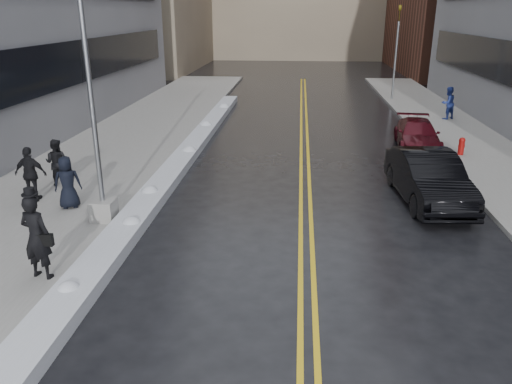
% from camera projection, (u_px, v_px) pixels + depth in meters
% --- Properties ---
extents(ground, '(160.00, 160.00, 0.00)m').
position_uv_depth(ground, '(205.00, 262.00, 12.31)').
color(ground, black).
rests_on(ground, ground).
extents(sidewalk_west, '(5.50, 50.00, 0.15)m').
position_uv_depth(sidewalk_west, '(118.00, 148.00, 22.10)').
color(sidewalk_west, gray).
rests_on(sidewalk_west, ground).
extents(sidewalk_east, '(4.00, 50.00, 0.15)m').
position_uv_depth(sidewalk_east, '(485.00, 157.00, 20.83)').
color(sidewalk_east, gray).
rests_on(sidewalk_east, ground).
extents(lane_line_left, '(0.12, 50.00, 0.01)m').
position_uv_depth(lane_line_left, '(301.00, 154.00, 21.48)').
color(lane_line_left, gold).
rests_on(lane_line_left, ground).
extents(lane_line_right, '(0.12, 50.00, 0.01)m').
position_uv_depth(lane_line_right, '(308.00, 154.00, 21.45)').
color(lane_line_right, gold).
rests_on(lane_line_right, ground).
extents(snow_ridge, '(0.90, 30.00, 0.34)m').
position_uv_depth(snow_ridge, '(181.00, 161.00, 19.93)').
color(snow_ridge, silver).
rests_on(snow_ridge, ground).
extents(lamppost, '(0.65, 0.65, 7.62)m').
position_uv_depth(lamppost, '(96.00, 139.00, 13.58)').
color(lamppost, gray).
rests_on(lamppost, sidewalk_west).
extents(fire_hydrant, '(0.26, 0.26, 0.73)m').
position_uv_depth(fire_hydrant, '(462.00, 145.00, 20.75)').
color(fire_hydrant, maroon).
rests_on(fire_hydrant, sidewalk_east).
extents(traffic_signal, '(0.16, 0.20, 6.00)m').
position_uv_depth(traffic_signal, '(396.00, 49.00, 32.91)').
color(traffic_signal, gray).
rests_on(traffic_signal, sidewalk_east).
extents(pedestrian_fedora, '(0.80, 0.61, 1.97)m').
position_uv_depth(pedestrian_fedora, '(37.00, 237.00, 10.99)').
color(pedestrian_fedora, black).
rests_on(pedestrian_fedora, sidewalk_west).
extents(pedestrian_b, '(0.79, 0.61, 1.62)m').
position_uv_depth(pedestrian_b, '(57.00, 162.00, 16.98)').
color(pedestrian_b, black).
rests_on(pedestrian_b, sidewalk_west).
extents(pedestrian_c, '(0.93, 0.77, 1.62)m').
position_uv_depth(pedestrian_c, '(67.00, 182.00, 15.02)').
color(pedestrian_c, black).
rests_on(pedestrian_c, sidewalk_west).
extents(pedestrian_d, '(1.02, 0.43, 1.73)m').
position_uv_depth(pedestrian_d, '(31.00, 174.00, 15.61)').
color(pedestrian_d, black).
rests_on(pedestrian_d, sidewalk_west).
extents(pedestrian_east, '(1.08, 1.01, 1.76)m').
position_uv_depth(pedestrian_east, '(448.00, 103.00, 27.40)').
color(pedestrian_east, navy).
rests_on(pedestrian_east, sidewalk_east).
extents(car_black, '(2.08, 4.98, 1.60)m').
position_uv_depth(car_black, '(428.00, 178.00, 15.92)').
color(car_black, black).
rests_on(car_black, ground).
extents(car_maroon, '(2.11, 4.45, 1.25)m').
position_uv_depth(car_maroon, '(417.00, 135.00, 22.14)').
color(car_maroon, '#400A12').
rests_on(car_maroon, ground).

